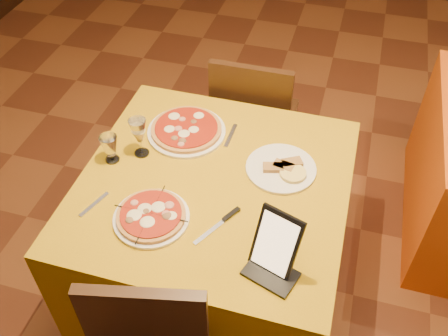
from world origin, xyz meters
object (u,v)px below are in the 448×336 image
(pizza_near, at_px, (151,217))
(water_glass, at_px, (110,149))
(wine_glass, at_px, (139,137))
(main_table, at_px, (215,237))
(pizza_far, at_px, (186,130))
(chair_main_far, at_px, (256,117))
(tablet, at_px, (276,243))

(pizza_near, xyz_separation_m, water_glass, (-0.29, 0.26, 0.05))
(wine_glass, bearing_deg, water_glass, -145.50)
(main_table, height_order, water_glass, water_glass)
(main_table, bearing_deg, wine_glass, 167.93)
(pizza_far, xyz_separation_m, water_glass, (-0.25, -0.26, 0.05))
(chair_main_far, height_order, water_glass, chair_main_far)
(tablet, bearing_deg, pizza_far, 150.56)
(chair_main_far, height_order, pizza_far, chair_main_far)
(wine_glass, height_order, tablet, tablet)
(pizza_near, distance_m, wine_glass, 0.39)
(main_table, relative_size, chair_main_far, 1.21)
(water_glass, distance_m, tablet, 0.85)
(wine_glass, distance_m, tablet, 0.78)
(pizza_far, distance_m, water_glass, 0.36)
(chair_main_far, bearing_deg, pizza_far, 69.04)
(pizza_far, height_order, water_glass, water_glass)
(pizza_near, bearing_deg, water_glass, 137.63)
(chair_main_far, distance_m, pizza_far, 0.67)
(pizza_near, height_order, water_glass, water_glass)
(tablet, bearing_deg, wine_glass, 167.62)
(tablet, bearing_deg, chair_main_far, 124.25)
(pizza_far, bearing_deg, water_glass, -133.99)
(pizza_far, height_order, wine_glass, wine_glass)
(chair_main_far, distance_m, wine_glass, 0.91)
(pizza_near, relative_size, pizza_far, 0.83)
(water_glass, bearing_deg, pizza_far, 46.01)
(main_table, height_order, tablet, tablet)
(chair_main_far, bearing_deg, pizza_near, 80.48)
(main_table, distance_m, chair_main_far, 0.82)
(wine_glass, bearing_deg, chair_main_far, 64.65)
(chair_main_far, relative_size, pizza_far, 2.55)
(pizza_far, relative_size, wine_glass, 1.88)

